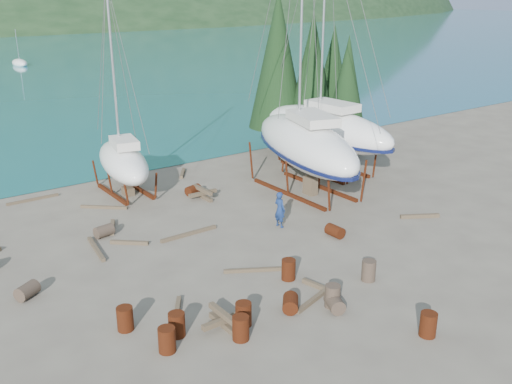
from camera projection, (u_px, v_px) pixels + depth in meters
ground at (277, 254)px, 25.82m from camera, size 600.00×600.00×0.00m
cypress_near_right at (312, 74)px, 40.01m from camera, size 3.60×3.60×10.00m
cypress_mid_right at (347, 88)px, 39.62m from camera, size 3.06×3.06×8.50m
cypress_back_left at (278, 60)px, 40.41m from camera, size 4.14×4.14×11.50m
cypress_far_right at (333, 77)px, 42.64m from camera, size 3.24×3.24×9.00m
moored_boat_mid at (20, 63)px, 92.15m from camera, size 2.00×5.00×6.05m
large_sailboat_near at (305, 143)px, 32.89m from camera, size 6.74×12.17×18.41m
large_sailboat_far at (326, 128)px, 37.01m from camera, size 3.59×11.22×17.59m
small_sailboat_shore at (123, 161)px, 32.96m from camera, size 3.77×7.78×11.93m
worker at (280, 209)px, 28.51m from camera, size 0.50×0.71×1.85m
drum_0 at (177, 325)px, 19.50m from camera, size 0.58×0.58×0.88m
drum_1 at (335, 303)px, 21.14m from camera, size 0.88×1.04×0.58m
drum_3 at (241, 328)px, 19.29m from camera, size 0.58×0.58×0.88m
drum_4 at (193, 190)px, 33.26m from camera, size 1.01×0.81×0.58m
drum_5 at (369, 270)px, 23.30m from camera, size 0.58×0.58×0.88m
drum_6 at (335, 231)px, 27.52m from camera, size 0.60×0.89×0.58m
drum_7 at (428, 324)px, 19.50m from camera, size 0.58×0.58×0.88m
drum_8 at (125, 319)px, 19.86m from camera, size 0.58×0.58×0.88m
drum_9 at (104, 231)px, 27.53m from camera, size 0.97×0.72×0.58m
drum_10 at (243, 314)px, 20.14m from camera, size 0.58×0.58×0.88m
drum_12 at (290, 303)px, 21.14m from camera, size 1.01×1.04×0.58m
drum_13 at (167, 340)px, 18.64m from camera, size 0.58×0.58×0.88m
drum_14 at (288, 269)px, 23.38m from camera, size 0.58×0.58×0.88m
drum_15 at (27, 291)px, 22.02m from camera, size 1.05×0.96×0.58m
drum_17 at (332, 296)px, 21.33m from camera, size 0.58×0.58×0.88m
timber_0 at (33, 199)px, 32.38m from camera, size 2.89×0.15×0.14m
timber_1 at (420, 216)px, 29.90m from camera, size 1.89×1.23×0.19m
timber_3 at (256, 270)px, 24.14m from camera, size 2.48×1.52×0.15m
timber_4 at (129, 243)px, 26.75m from camera, size 1.48×1.34×0.17m
timber_5 at (316, 298)px, 21.93m from camera, size 2.58×0.90×0.16m
timber_6 at (183, 173)px, 36.99m from camera, size 1.19×1.61×0.19m
timber_7 at (321, 287)px, 22.69m from camera, size 0.53×1.77×0.17m
timber_8 at (112, 227)px, 28.49m from camera, size 0.87×1.64×0.19m
timber_9 at (104, 207)px, 31.19m from camera, size 2.05×1.86×0.15m
timber_10 at (189, 234)px, 27.74m from camera, size 3.06×0.19×0.16m
timber_12 at (177, 312)px, 20.91m from camera, size 1.32×1.88×0.17m
timber_17 at (96, 249)px, 26.11m from camera, size 0.53×2.72×0.16m
timber_pile_fore at (225, 320)px, 20.02m from camera, size 1.80×1.80×0.60m
timber_pile_aft at (203, 193)px, 32.68m from camera, size 1.80×1.80×0.60m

